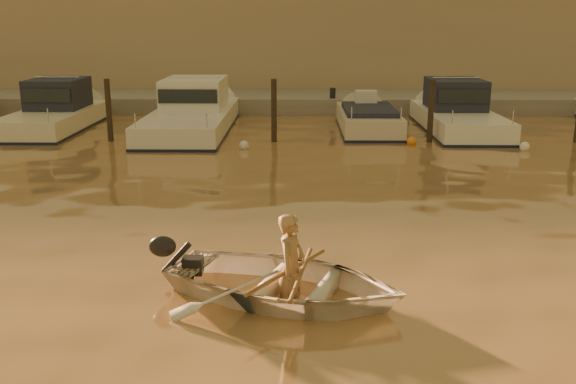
{
  "coord_description": "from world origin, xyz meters",
  "views": [
    {
      "loc": [
        0.56,
        -6.6,
        3.86
      ],
      "look_at": [
        0.39,
        4.83,
        0.75
      ],
      "focal_mm": 40.0,
      "sensor_mm": 36.0,
      "label": 1
    }
  ],
  "objects_px": {
    "person": "(291,267)",
    "moored_boat_3": "(368,124)",
    "moored_boat_2": "(192,112)",
    "waterfront_building": "(287,47)",
    "dinghy": "(285,282)",
    "moored_boat_1": "(54,112)",
    "moored_boat_4": "(458,113)"
  },
  "relations": [
    {
      "from": "person",
      "to": "moored_boat_3",
      "type": "xyz_separation_m",
      "value": [
        2.57,
        14.21,
        -0.25
      ]
    },
    {
      "from": "moored_boat_2",
      "to": "waterfront_building",
      "type": "xyz_separation_m",
      "value": [
        3.19,
        11.0,
        1.77
      ]
    },
    {
      "from": "dinghy",
      "to": "moored_boat_1",
      "type": "height_order",
      "value": "moored_boat_1"
    },
    {
      "from": "moored_boat_1",
      "to": "moored_boat_2",
      "type": "distance_m",
      "value": 4.93
    },
    {
      "from": "person",
      "to": "moored_boat_1",
      "type": "height_order",
      "value": "moored_boat_1"
    },
    {
      "from": "moored_boat_4",
      "to": "waterfront_building",
      "type": "height_order",
      "value": "waterfront_building"
    },
    {
      "from": "moored_boat_2",
      "to": "dinghy",
      "type": "bearing_deg",
      "value": -75.82
    },
    {
      "from": "person",
      "to": "waterfront_building",
      "type": "xyz_separation_m",
      "value": [
        -0.48,
        25.21,
        1.92
      ]
    },
    {
      "from": "person",
      "to": "moored_boat_4",
      "type": "relative_size",
      "value": 0.22
    },
    {
      "from": "dinghy",
      "to": "moored_boat_1",
      "type": "bearing_deg",
      "value": 51.09
    },
    {
      "from": "person",
      "to": "moored_boat_4",
      "type": "xyz_separation_m",
      "value": [
        5.74,
        14.21,
        0.15
      ]
    },
    {
      "from": "dinghy",
      "to": "waterfront_building",
      "type": "distance_m",
      "value": 25.27
    },
    {
      "from": "moored_boat_2",
      "to": "moored_boat_4",
      "type": "xyz_separation_m",
      "value": [
        9.41,
        0.0,
        0.0
      ]
    },
    {
      "from": "dinghy",
      "to": "moored_boat_2",
      "type": "xyz_separation_m",
      "value": [
        -3.58,
        14.17,
        0.39
      ]
    },
    {
      "from": "moored_boat_1",
      "to": "moored_boat_4",
      "type": "bearing_deg",
      "value": 0.0
    },
    {
      "from": "person",
      "to": "moored_boat_3",
      "type": "relative_size",
      "value": 0.27
    },
    {
      "from": "moored_boat_1",
      "to": "waterfront_building",
      "type": "height_order",
      "value": "waterfront_building"
    },
    {
      "from": "moored_boat_2",
      "to": "moored_boat_4",
      "type": "distance_m",
      "value": 9.41
    },
    {
      "from": "moored_boat_2",
      "to": "waterfront_building",
      "type": "height_order",
      "value": "waterfront_building"
    },
    {
      "from": "moored_boat_2",
      "to": "moored_boat_3",
      "type": "distance_m",
      "value": 6.26
    },
    {
      "from": "person",
      "to": "moored_boat_3",
      "type": "bearing_deg",
      "value": 9.83
    },
    {
      "from": "moored_boat_3",
      "to": "waterfront_building",
      "type": "bearing_deg",
      "value": 105.51
    },
    {
      "from": "moored_boat_3",
      "to": "moored_boat_4",
      "type": "relative_size",
      "value": 0.8
    },
    {
      "from": "moored_boat_1",
      "to": "moored_boat_2",
      "type": "height_order",
      "value": "same"
    },
    {
      "from": "moored_boat_3",
      "to": "moored_boat_4",
      "type": "height_order",
      "value": "moored_boat_4"
    },
    {
      "from": "moored_boat_1",
      "to": "moored_boat_3",
      "type": "distance_m",
      "value": 11.19
    },
    {
      "from": "moored_boat_4",
      "to": "moored_boat_1",
      "type": "bearing_deg",
      "value": 180.0
    },
    {
      "from": "dinghy",
      "to": "waterfront_building",
      "type": "xyz_separation_m",
      "value": [
        -0.39,
        25.17,
        2.16
      ]
    },
    {
      "from": "dinghy",
      "to": "moored_boat_3",
      "type": "relative_size",
      "value": 0.61
    },
    {
      "from": "person",
      "to": "moored_boat_2",
      "type": "distance_m",
      "value": 14.68
    },
    {
      "from": "person",
      "to": "waterfront_building",
      "type": "distance_m",
      "value": 25.29
    },
    {
      "from": "waterfront_building",
      "to": "moored_boat_4",
      "type": "bearing_deg",
      "value": -60.52
    }
  ]
}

